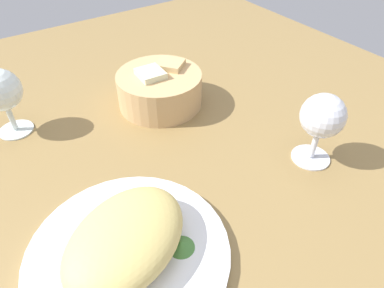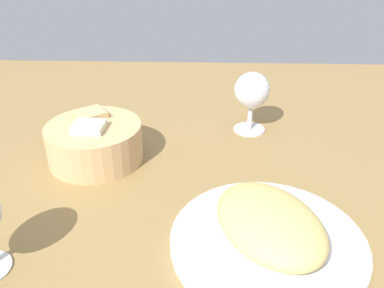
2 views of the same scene
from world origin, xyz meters
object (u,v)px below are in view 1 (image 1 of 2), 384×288
Objects in this scene: plate at (129,254)px; wine_glass_near at (322,119)px; wine_glass_far at (1,93)px; bread_basket at (160,88)px.

plate is 2.10× the size of wine_glass_near.
wine_glass_far reaches higher than plate.
plate is at bearing -127.17° from bread_basket.
wine_glass_far reaches higher than bread_basket.
bread_basket is at bearing 113.47° from wine_glass_near.
plate is 2.09× the size of wine_glass_far.
bread_basket is 1.36× the size of wine_glass_near.
plate is at bearing 179.06° from wine_glass_near.
wine_glass_far is at bearing 137.45° from wine_glass_near.
plate is 1.55× the size of bread_basket.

